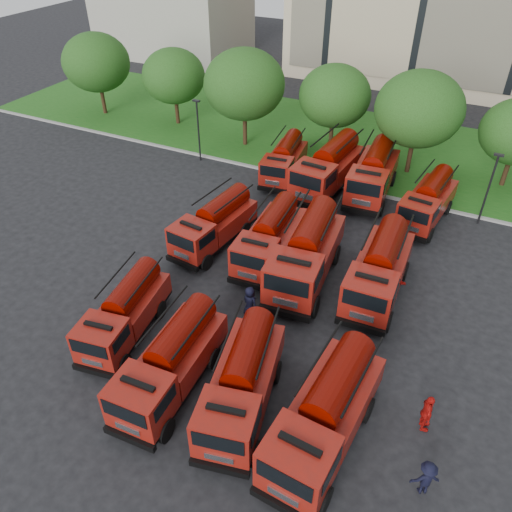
% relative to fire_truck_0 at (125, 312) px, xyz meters
% --- Properties ---
extents(ground, '(140.00, 140.00, 0.00)m').
position_rel_fire_truck_0_xyz_m(ground, '(2.93, 1.61, -1.45)').
color(ground, black).
rests_on(ground, ground).
extents(lawn, '(70.00, 16.00, 0.12)m').
position_rel_fire_truck_0_xyz_m(lawn, '(2.93, 27.61, -1.39)').
color(lawn, '#1A5416').
rests_on(lawn, ground).
extents(curb, '(70.00, 0.30, 0.14)m').
position_rel_fire_truck_0_xyz_m(curb, '(2.93, 19.51, -1.38)').
color(curb, gray).
rests_on(curb, ground).
extents(side_building, '(18.00, 12.00, 10.00)m').
position_rel_fire_truck_0_xyz_m(side_building, '(-27.07, 45.61, 3.55)').
color(side_building, '#9F9A8D').
rests_on(side_building, ground).
extents(tree_0, '(6.30, 6.30, 7.70)m').
position_rel_fire_truck_0_xyz_m(tree_0, '(-21.07, 23.61, 3.57)').
color(tree_0, '#382314').
rests_on(tree_0, ground).
extents(tree_1, '(5.71, 5.71, 6.98)m').
position_rel_fire_truck_0_xyz_m(tree_1, '(-13.07, 24.61, 3.10)').
color(tree_1, '#382314').
rests_on(tree_1, ground).
extents(tree_2, '(6.72, 6.72, 8.22)m').
position_rel_fire_truck_0_xyz_m(tree_2, '(-5.07, 23.11, 3.90)').
color(tree_2, '#382314').
rests_on(tree_2, ground).
extents(tree_3, '(5.88, 5.88, 7.19)m').
position_rel_fire_truck_0_xyz_m(tree_3, '(1.93, 25.61, 3.23)').
color(tree_3, '#382314').
rests_on(tree_3, ground).
extents(tree_4, '(6.55, 6.55, 8.01)m').
position_rel_fire_truck_0_xyz_m(tree_4, '(8.93, 24.11, 3.77)').
color(tree_4, '#382314').
rests_on(tree_4, ground).
extents(lamp_post_0, '(0.60, 0.25, 5.11)m').
position_rel_fire_truck_0_xyz_m(lamp_post_0, '(-7.07, 18.81, 1.45)').
color(lamp_post_0, black).
rests_on(lamp_post_0, ground).
extents(lamp_post_1, '(0.60, 0.25, 5.11)m').
position_rel_fire_truck_0_xyz_m(lamp_post_1, '(14.93, 18.81, 1.45)').
color(lamp_post_1, black).
rests_on(lamp_post_1, ground).
extents(fire_truck_0, '(3.09, 6.58, 2.88)m').
position_rel_fire_truck_0_xyz_m(fire_truck_0, '(0.00, 0.00, 0.00)').
color(fire_truck_0, black).
rests_on(fire_truck_0, ground).
extents(fire_truck_1, '(2.80, 7.02, 3.15)m').
position_rel_fire_truck_0_xyz_m(fire_truck_1, '(3.96, -1.81, 0.13)').
color(fire_truck_1, black).
rests_on(fire_truck_1, ground).
extents(fire_truck_2, '(3.75, 7.25, 3.15)m').
position_rel_fire_truck_0_xyz_m(fire_truck_2, '(7.31, -1.39, 0.13)').
color(fire_truck_2, black).
rests_on(fire_truck_2, ground).
extents(fire_truck_3, '(3.13, 7.54, 3.35)m').
position_rel_fire_truck_0_xyz_m(fire_truck_3, '(11.05, -1.42, 0.24)').
color(fire_truck_3, black).
rests_on(fire_truck_3, ground).
extents(fire_truck_4, '(3.08, 6.91, 3.04)m').
position_rel_fire_truck_0_xyz_m(fire_truck_4, '(0.07, 8.85, 0.08)').
color(fire_truck_4, black).
rests_on(fire_truck_4, ground).
extents(fire_truck_5, '(2.88, 7.01, 3.13)m').
position_rel_fire_truck_0_xyz_m(fire_truck_5, '(3.80, 8.93, 0.12)').
color(fire_truck_5, black).
rests_on(fire_truck_5, ground).
extents(fire_truck_6, '(3.54, 8.23, 3.64)m').
position_rel_fire_truck_0_xyz_m(fire_truck_6, '(6.50, 8.13, 0.38)').
color(fire_truck_6, black).
rests_on(fire_truck_6, ground).
extents(fire_truck_7, '(2.93, 7.48, 3.37)m').
position_rel_fire_truck_0_xyz_m(fire_truck_7, '(10.55, 8.66, 0.24)').
color(fire_truck_7, black).
rests_on(fire_truck_7, ground).
extents(fire_truck_8, '(3.02, 6.64, 2.92)m').
position_rel_fire_truck_0_xyz_m(fire_truck_8, '(0.39, 19.11, 0.02)').
color(fire_truck_8, black).
rests_on(fire_truck_8, ground).
extents(fire_truck_9, '(3.48, 8.17, 3.62)m').
position_rel_fire_truck_0_xyz_m(fire_truck_9, '(4.08, 18.69, 0.37)').
color(fire_truck_9, black).
rests_on(fire_truck_9, ground).
extents(fire_truck_10, '(3.19, 7.75, 3.45)m').
position_rel_fire_truck_0_xyz_m(fire_truck_10, '(7.25, 19.47, 0.29)').
color(fire_truck_10, black).
rests_on(fire_truck_10, ground).
extents(fire_truck_11, '(3.09, 6.85, 3.01)m').
position_rel_fire_truck_0_xyz_m(fire_truck_11, '(11.52, 17.58, 0.07)').
color(fire_truck_11, black).
rests_on(fire_truck_11, ground).
extents(firefighter_0, '(0.75, 0.70, 1.66)m').
position_rel_fire_truck_0_xyz_m(firefighter_0, '(10.12, -2.56, -1.45)').
color(firefighter_0, black).
rests_on(firefighter_0, ground).
extents(firefighter_1, '(0.75, 0.44, 1.49)m').
position_rel_fire_truck_0_xyz_m(firefighter_1, '(2.55, -2.37, -1.45)').
color(firefighter_1, black).
rests_on(firefighter_1, ground).
extents(firefighter_2, '(0.97, 1.31, 1.98)m').
position_rel_fire_truck_0_xyz_m(firefighter_2, '(14.69, 0.93, -1.45)').
color(firefighter_2, '#B3110D').
rests_on(firefighter_2, ground).
extents(firefighter_3, '(1.26, 1.04, 1.73)m').
position_rel_fire_truck_0_xyz_m(firefighter_3, '(15.22, -1.86, -1.45)').
color(firefighter_3, black).
rests_on(firefighter_3, ground).
extents(firefighter_4, '(1.08, 0.87, 1.90)m').
position_rel_fire_truck_0_xyz_m(firefighter_4, '(5.02, 3.89, -1.45)').
color(firefighter_4, black).
rests_on(firefighter_4, ground).
extents(firefighter_5, '(1.93, 1.14, 1.94)m').
position_rel_fire_truck_0_xyz_m(firefighter_5, '(11.17, 8.84, -1.45)').
color(firefighter_5, '#B3110D').
rests_on(firefighter_5, ground).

